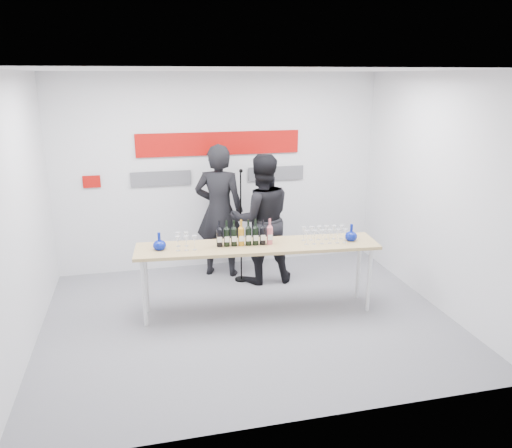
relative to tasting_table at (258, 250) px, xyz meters
name	(u,v)px	position (x,y,z in m)	size (l,w,h in m)	color
ground	(248,319)	(-0.17, -0.19, -0.84)	(5.00, 5.00, 0.00)	slate
back_wall	(220,172)	(-0.17, 1.81, 0.66)	(5.00, 0.04, 3.00)	silver
signage	(216,153)	(-0.23, 1.78, 0.97)	(3.38, 0.02, 0.79)	#A60A07
tasting_table	(258,250)	(0.00, 0.00, 0.00)	(3.07, 0.87, 0.91)	tan
wine_bottles	(245,233)	(-0.16, 0.02, 0.23)	(0.71, 0.14, 0.33)	black
decanter_left	(159,241)	(-1.20, 0.10, 0.18)	(0.16, 0.16, 0.21)	navy
decanter_right	(351,232)	(1.20, -0.11, 0.18)	(0.16, 0.16, 0.21)	navy
glasses_left	(185,241)	(-0.90, 0.06, 0.16)	(0.26, 0.24, 0.18)	silver
glasses_right	(324,235)	(0.85, -0.07, 0.16)	(0.58, 0.27, 0.18)	silver
presenter_left	(219,211)	(-0.26, 1.37, 0.16)	(0.73, 0.48, 2.00)	black
presenter_right	(261,219)	(0.29, 0.98, 0.11)	(0.92, 0.72, 1.89)	black
mic_stand	(241,248)	(0.00, 1.04, -0.33)	(0.20, 0.20, 1.69)	black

